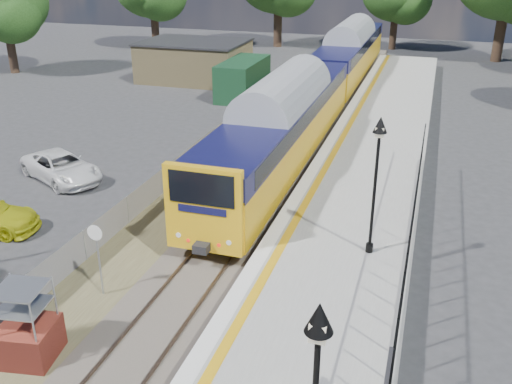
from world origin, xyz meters
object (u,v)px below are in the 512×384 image
at_px(victorian_lamp_north, 378,154).
at_px(train, 325,78).
at_px(car_white, 61,167).
at_px(victorian_lamp_south, 317,370).
at_px(brick_plinth, 26,325).
at_px(speed_sign, 97,249).

bearing_deg(victorian_lamp_north, train, 105.50).
height_order(victorian_lamp_north, car_white, victorian_lamp_north).
relative_size(victorian_lamp_south, victorian_lamp_north, 1.00).
bearing_deg(victorian_lamp_north, car_white, 164.15).
relative_size(victorian_lamp_south, car_white, 1.00).
bearing_deg(train, victorian_lamp_north, -74.50).
bearing_deg(car_white, brick_plinth, -122.11).
height_order(victorian_lamp_south, car_white, victorian_lamp_south).
xyz_separation_m(victorian_lamp_south, train, (-5.50, 29.11, -1.96)).
distance_m(brick_plinth, speed_sign, 3.24).
xyz_separation_m(brick_plinth, car_white, (-6.73, 11.10, -0.44)).
bearing_deg(victorian_lamp_south, brick_plinth, 159.40).
relative_size(train, car_white, 8.86).
xyz_separation_m(speed_sign, car_white, (-6.95, 7.92, -1.03)).
distance_m(victorian_lamp_south, speed_sign, 10.50).
distance_m(train, car_white, 17.74).
bearing_deg(car_white, victorian_lamp_north, -79.18).
height_order(victorian_lamp_north, brick_plinth, victorian_lamp_north).
bearing_deg(train, speed_sign, -96.25).
bearing_deg(brick_plinth, train, 84.01).
bearing_deg(train, car_white, -122.37).
xyz_separation_m(brick_plinth, speed_sign, (0.23, 3.17, 0.60)).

